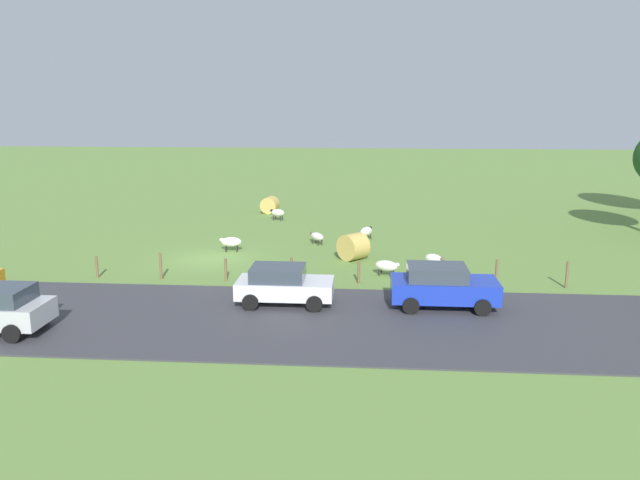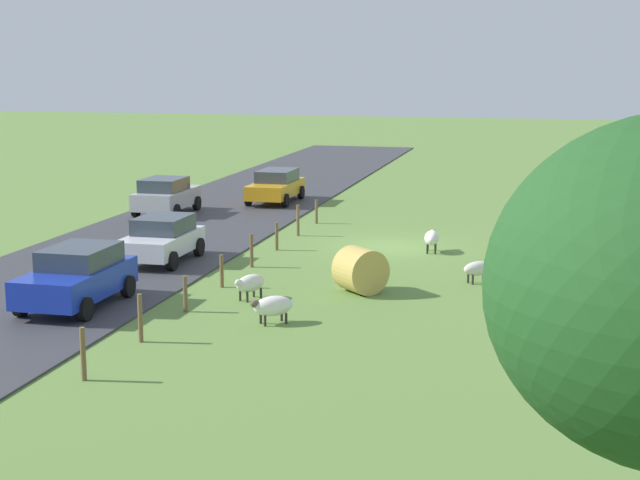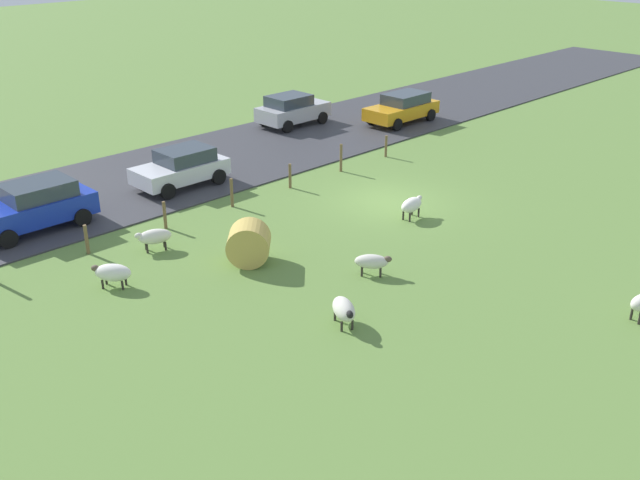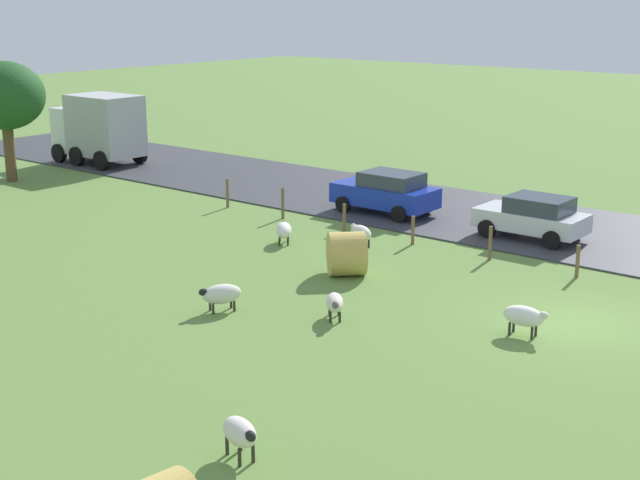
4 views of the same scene
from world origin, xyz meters
The scene contains 18 objects.
ground_plane centered at (0.00, 0.00, 0.00)m, with size 160.00×160.00×0.00m, color olive.
sheep_0 centered at (-5.27, 8.02, 0.49)m, with size 1.23×1.00×0.77m.
sheep_1 centered at (2.52, 9.00, 0.49)m, with size 0.90×1.24×0.74m.
sheep_2 centered at (-3.80, 5.21, 0.46)m, with size 1.09×1.02×0.69m.
sheep_3 centered at (-10.87, 1.92, 0.54)m, with size 0.80×1.11×0.80m.
sheep_4 centered at (1.13, 11.34, 0.48)m, with size 1.20×1.13×0.75m.
sheep_5 centered at (-1.74, 0.69, 0.53)m, with size 0.62×1.22×0.79m.
hay_bale_1 centered at (-0.44, 7.37, 0.68)m, with size 1.37×1.37×1.12m, color tan.
tree_1 centered at (1.37, 28.57, 3.97)m, with size 3.68×3.68×5.58m.
fence_post_2 centered at (3.84, 1.68, 0.52)m, with size 0.12×0.12×1.03m, color brown.
fence_post_3 centered at (3.84, 4.70, 0.57)m, with size 0.12×0.12×1.14m, color brown.
fence_post_4 centered at (3.84, 7.72, 0.51)m, with size 0.12×0.12×1.02m, color brown.
fence_post_5 centered at (3.84, 10.74, 0.51)m, with size 0.12×0.12×1.02m, color brown.
fence_post_6 centered at (3.84, 13.77, 0.62)m, with size 0.12×0.12×1.23m, color brown.
fence_post_7 centered at (3.84, 16.79, 0.60)m, with size 0.12×0.12×1.21m, color brown.
truck_0 centered at (6.82, 28.89, 1.92)m, with size 2.72×4.83×3.54m.
car_1 centered at (7.07, 4.76, 0.86)m, with size 2.05×3.83×1.54m.
car_2 centered at (6.97, 11.04, 0.92)m, with size 2.12×4.14×1.67m.
Camera 4 is at (-21.71, -8.77, 8.38)m, focal length 50.28 mm.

